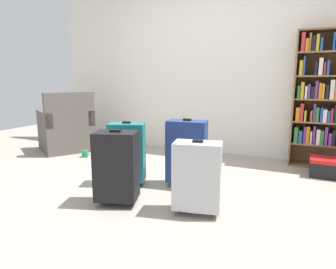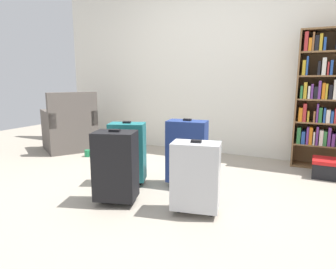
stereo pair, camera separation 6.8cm
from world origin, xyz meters
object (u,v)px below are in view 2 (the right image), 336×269
mug (88,153)px  suitcase_teal (128,152)px  armchair (70,130)px  suitcase_silver (196,176)px  storage_box (333,168)px  suitcase_navy_blue (187,152)px  suitcase_black (116,166)px

mug → suitcase_teal: 1.37m
armchair → suitcase_teal: size_ratio=1.45×
mug → suitcase_silver: (2.03, -1.03, 0.27)m
storage_box → suitcase_silver: suitcase_silver is taller
armchair → suitcase_navy_blue: 2.33m
armchair → suitcase_navy_blue: armchair is taller
suitcase_navy_blue → suitcase_black: suitcase_navy_blue is taller
armchair → mug: size_ratio=8.04×
armchair → suitcase_navy_blue: bearing=-16.6°
suitcase_navy_blue → suitcase_silver: (0.31, -0.57, -0.04)m
mug → suitcase_navy_blue: suitcase_navy_blue is taller
suitcase_silver → armchair: bearing=154.2°
armchair → storage_box: 3.62m
suitcase_teal → suitcase_navy_blue: bearing=21.4°
suitcase_navy_blue → suitcase_black: (-0.38, -0.68, -0.02)m
suitcase_black → suitcase_silver: (0.70, 0.11, -0.03)m
mug → storage_box: size_ratio=0.28×
armchair → storage_box: (3.60, 0.28, -0.21)m
mug → suitcase_teal: (1.15, -0.68, 0.30)m
suitcase_navy_blue → mug: bearing=165.0°
armchair → suitcase_black: 2.29m
armchair → suitcase_black: size_ratio=1.45×
armchair → suitcase_black: bearing=-36.0°
storage_box → suitcase_silver: 1.86m
suitcase_black → suitcase_teal: bearing=112.2°
armchair → suitcase_navy_blue: (2.24, -0.67, 0.05)m
suitcase_black → suitcase_teal: size_ratio=1.00×
armchair → suitcase_teal: armchair is taller
suitcase_black → armchair: bearing=144.0°
storage_box → suitcase_black: size_ratio=0.65×
armchair → mug: bearing=-22.0°
storage_box → suitcase_teal: (-1.93, -1.17, 0.24)m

